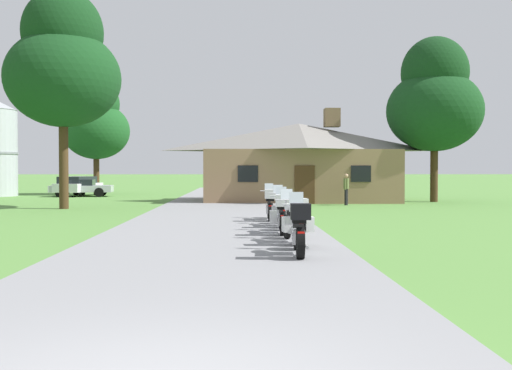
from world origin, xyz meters
TOP-DOWN VIEW (x-y plane):
  - ground_plane at (0.00, 20.00)m, footprint 500.00×500.00m
  - asphalt_driveway at (0.00, 18.00)m, footprint 6.40×80.00m
  - motorcycle_green_nearest_to_camera at (1.97, 7.88)m, footprint 0.66×2.08m
  - motorcycle_white_second_in_row at (2.07, 9.99)m, footprint 0.85×2.08m
  - motorcycle_blue_third_in_row at (1.93, 12.19)m, footprint 0.75×2.08m
  - motorcycle_silver_fourth_in_row at (2.08, 14.44)m, footprint 0.78×2.08m
  - motorcycle_silver_farthest_in_row at (1.83, 16.91)m, footprint 0.66×2.08m
  - stone_lodge at (4.31, 31.43)m, footprint 11.68×6.78m
  - bystander_olive_shirt_near_lodge at (6.40, 27.12)m, footprint 0.34×0.51m
  - tree_right_of_lodge at (12.12, 30.36)m, footprint 5.54×5.54m
  - tree_left_far at (-10.06, 41.70)m, footprint 5.04×5.04m
  - tree_left_near at (-7.65, 24.51)m, footprint 5.46×5.46m
  - parked_white_suv_far_left at (-10.73, 39.03)m, footprint 2.56×4.84m
  - parked_silver_sedan_far_left at (-10.29, 38.11)m, footprint 4.35×2.22m

SIDE VIEW (x-z plane):
  - ground_plane at x=0.00m, z-range 0.00..0.00m
  - asphalt_driveway at x=0.00m, z-range 0.00..0.06m
  - motorcycle_white_second_in_row at x=2.07m, z-range -0.04..1.26m
  - motorcycle_blue_third_in_row at x=1.93m, z-range -0.04..1.26m
  - motorcycle_silver_fourth_in_row at x=2.08m, z-range -0.04..1.26m
  - motorcycle_green_nearest_to_camera at x=1.97m, z-range -0.03..1.27m
  - motorcycle_silver_farthest_in_row at x=1.83m, z-range -0.03..1.27m
  - parked_silver_sedan_far_left at x=-10.29m, z-range 0.04..1.24m
  - parked_white_suv_far_left at x=-10.73m, z-range 0.08..1.48m
  - bystander_olive_shirt_near_lodge at x=6.40m, z-range 0.10..1.76m
  - stone_lodge at x=4.31m, z-range -0.38..5.15m
  - tree_left_far at x=-10.06m, z-range 1.05..9.78m
  - tree_right_of_lodge at x=12.12m, z-range 1.16..10.75m
  - tree_left_near at x=-7.65m, z-range 1.63..12.08m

